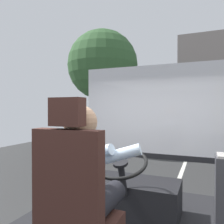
% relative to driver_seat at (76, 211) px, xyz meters
% --- Properties ---
extents(ground, '(18.00, 44.00, 0.06)m').
position_rel_driver_seat_xyz_m(ground, '(0.13, 9.42, -1.32)').
color(ground, '#2D2D2D').
extents(driver_seat, '(0.48, 0.48, 1.33)m').
position_rel_driver_seat_xyz_m(driver_seat, '(0.00, 0.00, 0.00)').
color(driver_seat, black).
rests_on(driver_seat, bus_floor).
extents(bus_driver, '(0.74, 0.58, 0.82)m').
position_rel_driver_seat_xyz_m(bus_driver, '(0.00, 0.13, 0.19)').
color(bus_driver, black).
rests_on(bus_driver, driver_seat).
extents(steering_console, '(1.10, 0.97, 0.82)m').
position_rel_driver_seat_xyz_m(steering_console, '(0.00, 1.25, -0.34)').
color(steering_console, black).
rests_on(steering_console, bus_floor).
extents(windshield_panel, '(2.50, 0.08, 1.48)m').
position_rel_driver_seat_xyz_m(windshield_panel, '(0.13, 2.24, 0.48)').
color(windshield_panel, silver).
extents(street_tree, '(3.43, 3.43, 5.86)m').
position_rel_driver_seat_xyz_m(street_tree, '(-3.90, 8.77, 2.83)').
color(street_tree, '#4C3828').
rests_on(street_tree, ground).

